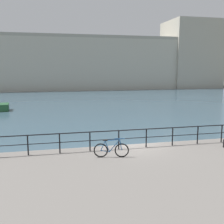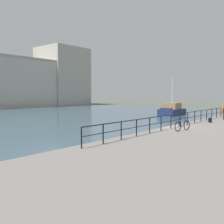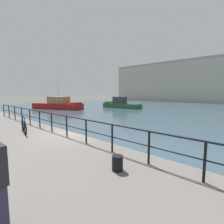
% 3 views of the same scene
% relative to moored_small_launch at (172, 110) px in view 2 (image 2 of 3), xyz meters
% --- Properties ---
extents(ground_plane, '(240.00, 240.00, 0.00)m').
position_rel_moored_small_launch_xyz_m(ground_plane, '(-19.27, -9.14, -0.81)').
color(ground_plane, '#4C5147').
extents(moored_small_launch, '(5.50, 2.84, 6.17)m').
position_rel_moored_small_launch_xyz_m(moored_small_launch, '(0.00, 0.00, 0.00)').
color(moored_small_launch, navy).
rests_on(moored_small_launch, water_basin).
extents(quay_railing, '(24.02, 0.07, 1.08)m').
position_rel_moored_small_launch_xyz_m(quay_railing, '(-17.90, -9.89, 0.74)').
color(quay_railing, black).
rests_on(quay_railing, quay_promenade).
extents(parked_bicycle, '(1.74, 0.43, 0.98)m').
position_rel_moored_small_launch_xyz_m(parked_bicycle, '(-21.00, -11.14, 0.39)').
color(parked_bicycle, black).
rests_on(parked_bicycle, quay_promenade).
extents(mooring_bollard, '(0.32, 0.32, 0.44)m').
position_rel_moored_small_launch_xyz_m(mooring_bollard, '(-14.31, -10.90, 0.23)').
color(mooring_bollard, black).
rests_on(mooring_bollard, quay_promenade).
extents(life_ring_stand, '(0.75, 0.16, 1.40)m').
position_rel_moored_small_launch_xyz_m(life_ring_stand, '(-11.02, -11.10, 0.98)').
color(life_ring_stand, black).
rests_on(life_ring_stand, quay_promenade).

